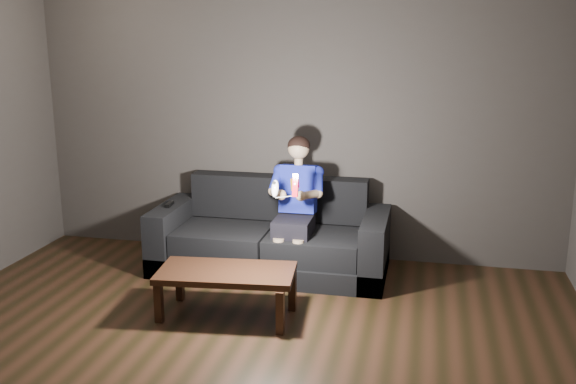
# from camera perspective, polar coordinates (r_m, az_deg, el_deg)

# --- Properties ---
(back_wall) EXTENTS (5.00, 0.04, 2.70)m
(back_wall) POSITION_cam_1_polar(r_m,az_deg,el_deg) (6.01, 0.56, 6.86)
(back_wall) COLOR #3C3734
(back_wall) RESTS_ON ground
(sofa) EXTENTS (2.07, 0.90, 0.80)m
(sofa) POSITION_cam_1_polar(r_m,az_deg,el_deg) (5.80, -1.49, -4.45)
(sofa) COLOR black
(sofa) RESTS_ON floor
(child) EXTENTS (0.47, 0.58, 1.16)m
(child) POSITION_cam_1_polar(r_m,az_deg,el_deg) (5.58, 0.71, -0.41)
(child) COLOR black
(child) RESTS_ON sofa
(wii_remote_red) EXTENTS (0.04, 0.07, 0.19)m
(wii_remote_red) POSITION_cam_1_polar(r_m,az_deg,el_deg) (5.08, 0.67, 0.61)
(wii_remote_red) COLOR red
(wii_remote_red) RESTS_ON child
(nunchuk_white) EXTENTS (0.07, 0.09, 0.15)m
(nunchuk_white) POSITION_cam_1_polar(r_m,az_deg,el_deg) (5.13, -1.16, 0.32)
(nunchuk_white) COLOR white
(nunchuk_white) RESTS_ON child
(wii_remote_black) EXTENTS (0.06, 0.16, 0.03)m
(wii_remote_black) POSITION_cam_1_polar(r_m,az_deg,el_deg) (5.93, -10.48, -1.07)
(wii_remote_black) COLOR black
(wii_remote_black) RESTS_ON sofa
(coffee_table) EXTENTS (1.06, 0.61, 0.37)m
(coffee_table) POSITION_cam_1_polar(r_m,az_deg,el_deg) (4.87, -5.49, -7.47)
(coffee_table) COLOR black
(coffee_table) RESTS_ON floor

